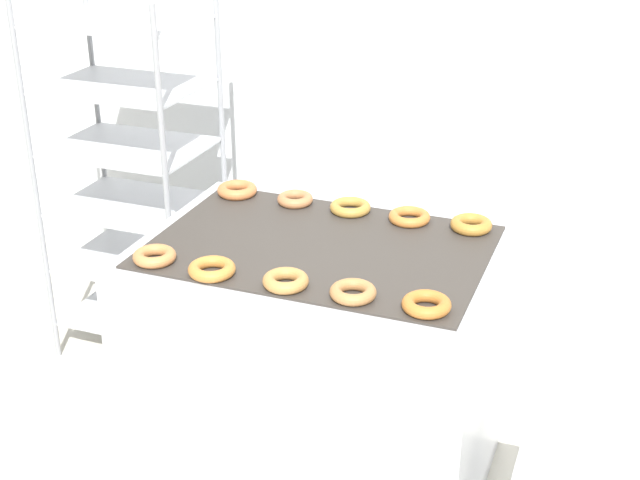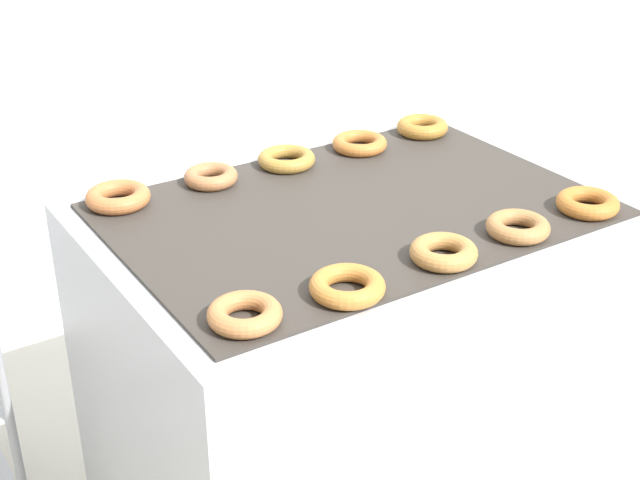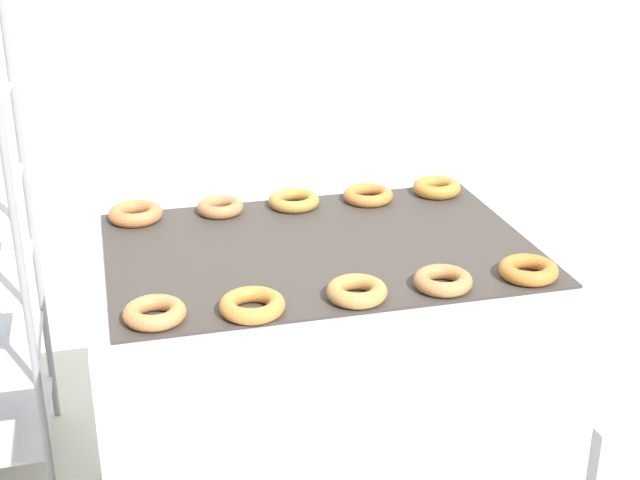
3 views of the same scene
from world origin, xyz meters
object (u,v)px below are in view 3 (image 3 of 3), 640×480
donut_near_center (357,291)px  donut_far_right (368,195)px  fryer_machine (320,400)px  donut_near_right (443,281)px  glaze_bin (615,456)px  donut_near_rightmost (528,270)px  donut_far_leftmost (135,214)px  donut_far_rightmost (437,188)px  donut_far_center (293,201)px  donut_far_left (220,207)px  donut_near_leftmost (155,313)px  donut_near_left (252,305)px

donut_near_center → donut_far_right: donut_near_center is taller
fryer_machine → donut_near_right: size_ratio=8.55×
donut_far_right → glaze_bin: bearing=-32.3°
donut_near_rightmost → donut_far_leftmost: 1.11m
fryer_machine → donut_far_rightmost: donut_far_rightmost is taller
donut_far_center → donut_far_left: bearing=179.8°
donut_far_leftmost → donut_far_right: size_ratio=1.02×
glaze_bin → donut_near_right: (-0.69, -0.18, 0.77)m
donut_far_leftmost → donut_far_rightmost: (0.91, -0.01, 0.00)m
donut_near_leftmost → donut_far_right: 0.92m
donut_near_left → donut_near_rightmost: same height
fryer_machine → donut_near_leftmost: size_ratio=8.60×
donut_near_center → donut_far_leftmost: size_ratio=0.94×
donut_near_left → donut_near_center: size_ratio=1.05×
donut_near_right → donut_far_center: 0.66m
donut_near_right → donut_far_right: donut_near_right is taller
donut_near_left → donut_far_rightmost: size_ratio=1.03×
donut_near_left → donut_far_leftmost: donut_far_leftmost is taller
donut_near_left → donut_far_right: donut_near_left is taller
donut_far_rightmost → donut_far_leftmost: bearing=179.6°
fryer_machine → donut_near_leftmost: bearing=-146.2°
donut_near_center → donut_far_center: 0.63m
donut_near_left → donut_near_rightmost: (0.69, 0.02, 0.00)m
donut_near_center → donut_far_leftmost: bearing=126.6°
donut_near_center → donut_far_rightmost: size_ratio=0.98×
donut_near_center → donut_far_center: (-0.01, 0.63, -0.00)m
donut_far_right → fryer_machine: bearing=-126.7°
glaze_bin → donut_far_leftmost: size_ratio=2.71×
donut_far_leftmost → donut_far_left: donut_far_leftmost is taller
fryer_machine → donut_far_left: size_ratio=9.01×
donut_near_leftmost → fryer_machine: bearing=33.8°
donut_far_right → donut_near_right: bearing=-90.2°
glaze_bin → donut_far_rightmost: bearing=136.5°
donut_near_leftmost → donut_far_leftmost: (-0.00, 0.62, 0.00)m
donut_near_right → donut_far_left: (-0.44, 0.62, -0.00)m
fryer_machine → donut_far_center: size_ratio=8.07×
glaze_bin → donut_far_left: 1.44m
donut_near_left → donut_far_rightmost: 0.94m
donut_far_right → donut_near_left: bearing=-126.7°
donut_near_rightmost → donut_far_rightmost: 0.62m
donut_near_right → donut_far_rightmost: (0.23, 0.62, 0.00)m
donut_near_leftmost → donut_near_center: (0.47, -0.01, 0.00)m
donut_near_leftmost → donut_far_right: (0.69, 0.61, -0.00)m
donut_far_center → donut_far_rightmost: (0.45, -0.00, 0.00)m
glaze_bin → donut_far_rightmost: size_ratio=2.84×
donut_far_left → donut_far_right: size_ratio=0.90×
donut_near_leftmost → donut_near_rightmost: bearing=0.0°
donut_near_right → donut_far_right: 0.62m
donut_far_center → glaze_bin: bearing=-25.8°
donut_near_center → donut_far_center: donut_near_center is taller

